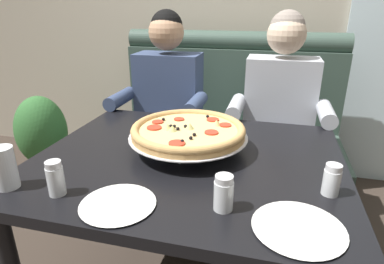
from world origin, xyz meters
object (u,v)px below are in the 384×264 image
Objects in this scene: diner_left at (164,107)px; plate_near_right at (118,202)px; shaker_pepper_flakes at (224,195)px; shaker_parmesan at (331,182)px; plate_near_left at (299,226)px; booth_bench at (224,143)px; patio_chair at (356,91)px; shaker_oregano at (56,180)px; potted_plant at (43,138)px; diner_right at (279,116)px; dining_table at (188,176)px; pizza at (188,131)px; drinking_glass at (5,170)px.

plate_near_right is at bearing -77.96° from diner_left.
shaker_parmesan is (0.31, 0.16, -0.00)m from shaker_pepper_flakes.
shaker_parmesan reaches higher than plate_near_left.
booth_bench is 1.66m from patio_chair.
shaker_oregano is 0.50× the size of plate_near_right.
plate_near_left and plate_near_right have the same top height.
shaker_parmesan reaches higher than potted_plant.
shaker_parmesan is at bearing -79.28° from diner_right.
diner_right is 5.15× the size of plate_near_left.
diner_right reaches higher than shaker_parmesan.
booth_bench is at bearing 114.37° from shaker_parmesan.
shaker_oregano is 0.22m from plate_near_right.
shaker_pepper_flakes is at bearing -58.62° from dining_table.
diner_left is 5.15× the size of plate_near_left.
dining_table is 1.38× the size of patio_chair.
shaker_oregano reaches higher than shaker_parmesan.
diner_right is 1.82× the size of potted_plant.
shaker_parmesan is 0.12× the size of patio_chair.
patio_chair reaches higher than shaker_oregano.
diner_left is at bearing 180.00° from diner_right.
diner_right is at bearing 0.00° from diner_left.
patio_chair reaches higher than pizza.
diner_left is 1.20m from shaker_parmesan.
diner_left reaches higher than shaker_parmesan.
shaker_parmesan is at bearing 12.18° from drinking_glass.
plate_near_left reaches higher than dining_table.
diner_right reaches higher than pizza.
shaker_parmesan reaches higher than plate_near_right.
plate_near_left is at bearing 2.12° from plate_near_right.
diner_left reaches higher than potted_plant.
diner_left is 0.69m from diner_right.
patio_chair is at bearing 31.88° from potted_plant.
drinking_glass is at bearing -175.54° from shaker_pepper_flakes.
drinking_glass is 0.16× the size of patio_chair.
drinking_glass is (-0.85, -1.06, 0.09)m from diner_right.
shaker_oregano is 0.18m from drinking_glass.
dining_table is 11.50× the size of shaker_parmesan.
patio_chair is at bearing 64.30° from dining_table.
dining_table is at bearing -63.71° from diner_left.
plate_near_right is (-0.12, -0.37, 0.10)m from dining_table.
diner_right is at bearing 57.63° from shaker_oregano.
plate_near_right reaches higher than dining_table.
drinking_glass reaches higher than pizza.
diner_right is 1.02m from shaker_pepper_flakes.
diner_right is at bearing -37.82° from booth_bench.
shaker_pepper_flakes is 2.70m from patio_chair.
patio_chair is at bearing 76.54° from shaker_parmesan.
shaker_oregano reaches higher than plate_near_left.
dining_table is 1.69× the size of potted_plant.
plate_near_left is at bearing -116.67° from shaker_parmesan.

